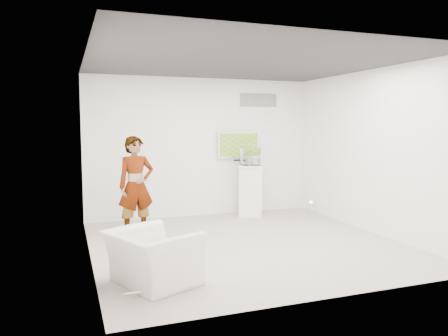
{
  "coord_description": "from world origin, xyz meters",
  "views": [
    {
      "loc": [
        -2.81,
        -6.62,
        1.98
      ],
      "look_at": [
        -0.17,
        0.6,
        1.23
      ],
      "focal_mm": 35.0,
      "sensor_mm": 36.0,
      "label": 1
    }
  ],
  "objects_px": {
    "armchair": "(153,258)",
    "pedestal": "(250,190)",
    "person": "(136,186)",
    "tv": "(238,145)",
    "floor_uplight": "(311,208)"
  },
  "relations": [
    {
      "from": "tv",
      "to": "floor_uplight",
      "type": "relative_size",
      "value": 3.57
    },
    {
      "from": "tv",
      "to": "pedestal",
      "type": "bearing_deg",
      "value": -68.92
    },
    {
      "from": "person",
      "to": "floor_uplight",
      "type": "bearing_deg",
      "value": -0.88
    },
    {
      "from": "person",
      "to": "floor_uplight",
      "type": "relative_size",
      "value": 6.41
    },
    {
      "from": "pedestal",
      "to": "person",
      "type": "bearing_deg",
      "value": -160.83
    },
    {
      "from": "person",
      "to": "armchair",
      "type": "height_order",
      "value": "person"
    },
    {
      "from": "armchair",
      "to": "tv",
      "type": "bearing_deg",
      "value": -58.4
    },
    {
      "from": "tv",
      "to": "floor_uplight",
      "type": "xyz_separation_m",
      "value": [
        1.49,
        -0.67,
        -1.41
      ]
    },
    {
      "from": "person",
      "to": "pedestal",
      "type": "relative_size",
      "value": 1.61
    },
    {
      "from": "armchair",
      "to": "pedestal",
      "type": "relative_size",
      "value": 0.93
    },
    {
      "from": "pedestal",
      "to": "floor_uplight",
      "type": "distance_m",
      "value": 1.45
    },
    {
      "from": "armchair",
      "to": "floor_uplight",
      "type": "xyz_separation_m",
      "value": [
        4.16,
        3.12,
        -0.2
      ]
    },
    {
      "from": "tv",
      "to": "pedestal",
      "type": "relative_size",
      "value": 0.9
    },
    {
      "from": "person",
      "to": "tv",
      "type": "bearing_deg",
      "value": 17.59
    },
    {
      "from": "tv",
      "to": "person",
      "type": "height_order",
      "value": "tv"
    }
  ]
}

